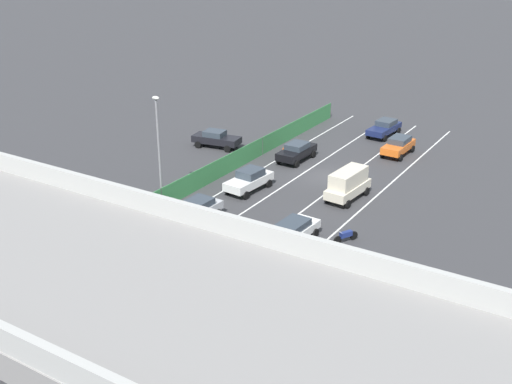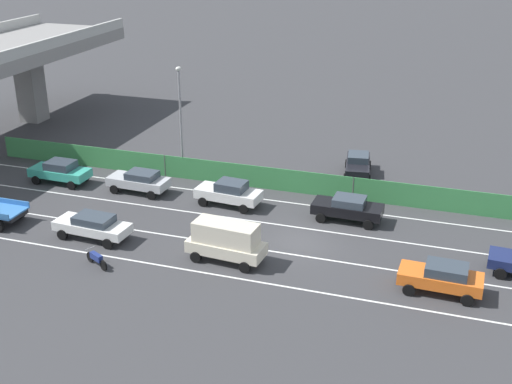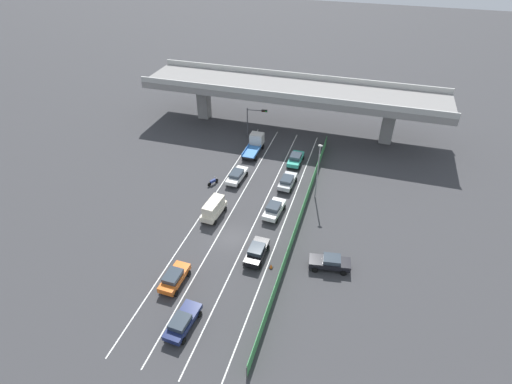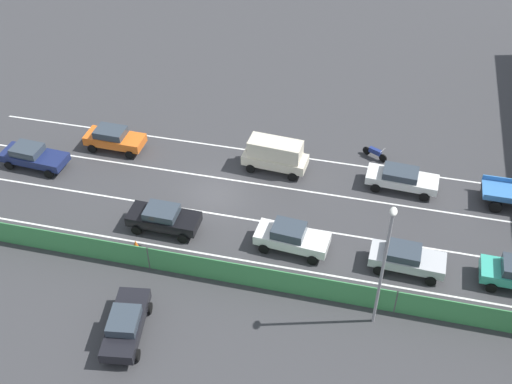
% 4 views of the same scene
% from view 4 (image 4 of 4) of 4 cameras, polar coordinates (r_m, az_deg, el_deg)
% --- Properties ---
extents(ground_plane, '(300.00, 300.00, 0.00)m').
position_cam_4_polar(ground_plane, '(42.58, -3.68, -0.26)').
color(ground_plane, '#38383A').
extents(lane_line_left_edge, '(0.14, 46.34, 0.01)m').
position_cam_4_polar(lane_line_left_edge, '(45.70, 4.41, 3.01)').
color(lane_line_left_edge, silver).
rests_on(lane_line_left_edge, ground).
extents(lane_line_mid_left, '(0.14, 46.34, 0.01)m').
position_cam_4_polar(lane_line_mid_left, '(42.98, 3.60, 0.21)').
color(lane_line_mid_left, silver).
rests_on(lane_line_mid_left, ground).
extents(lane_line_mid_right, '(0.14, 46.34, 0.01)m').
position_cam_4_polar(lane_line_mid_right, '(40.39, 2.69, -2.96)').
color(lane_line_mid_right, silver).
rests_on(lane_line_mid_right, ground).
extents(lane_line_right_edge, '(0.14, 46.34, 0.01)m').
position_cam_4_polar(lane_line_right_edge, '(37.95, 1.65, -6.55)').
color(lane_line_right_edge, silver).
rests_on(lane_line_right_edge, ground).
extents(green_fence, '(0.10, 42.44, 1.65)m').
position_cam_4_polar(green_fence, '(36.14, 1.07, -7.75)').
color(green_fence, '#3D8E4C').
rests_on(green_fence, ground).
extents(car_hatchback_white, '(2.14, 4.77, 1.50)m').
position_cam_4_polar(car_hatchback_white, '(43.56, 12.80, 1.21)').
color(car_hatchback_white, silver).
rests_on(car_hatchback_white, ground).
extents(car_sedan_silver, '(2.11, 4.38, 1.56)m').
position_cam_4_polar(car_sedan_silver, '(38.15, 13.18, -5.71)').
color(car_sedan_silver, '#B7BABC').
rests_on(car_sedan_silver, ground).
extents(car_sedan_navy, '(2.24, 4.69, 1.54)m').
position_cam_4_polar(car_sedan_navy, '(46.99, -19.18, 3.07)').
color(car_sedan_navy, navy).
rests_on(car_sedan_navy, ground).
extents(car_sedan_black, '(2.06, 4.46, 1.60)m').
position_cam_4_polar(car_sedan_black, '(39.95, -8.22, -2.27)').
color(car_sedan_black, black).
rests_on(car_sedan_black, ground).
extents(car_van_cream, '(2.19, 4.52, 2.32)m').
position_cam_4_polar(car_van_cream, '(43.83, 1.71, 3.38)').
color(car_van_cream, beige).
rests_on(car_van_cream, ground).
extents(car_sedan_white, '(2.26, 4.52, 1.72)m').
position_cam_4_polar(car_sedan_white, '(38.35, 3.15, -3.99)').
color(car_sedan_white, white).
rests_on(car_sedan_white, ground).
extents(car_taxi_orange, '(2.04, 4.27, 1.63)m').
position_cam_4_polar(car_taxi_orange, '(47.07, -12.49, 4.71)').
color(car_taxi_orange, orange).
rests_on(car_taxi_orange, ground).
extents(motorcycle, '(1.02, 1.78, 0.93)m').
position_cam_4_polar(motorcycle, '(46.10, 10.51, 3.46)').
color(motorcycle, black).
rests_on(motorcycle, ground).
extents(parked_sedan_dark, '(4.69, 2.47, 1.61)m').
position_cam_4_polar(parked_sedan_dark, '(34.76, -11.48, -11.39)').
color(parked_sedan_dark, black).
rests_on(parked_sedan_dark, ground).
extents(street_lamp, '(0.60, 0.36, 8.13)m').
position_cam_4_polar(street_lamp, '(32.28, 11.34, -5.82)').
color(street_lamp, gray).
rests_on(street_lamp, ground).
extents(traffic_cone, '(0.47, 0.47, 0.59)m').
position_cam_4_polar(traffic_cone, '(39.45, -10.62, -4.58)').
color(traffic_cone, orange).
rests_on(traffic_cone, ground).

